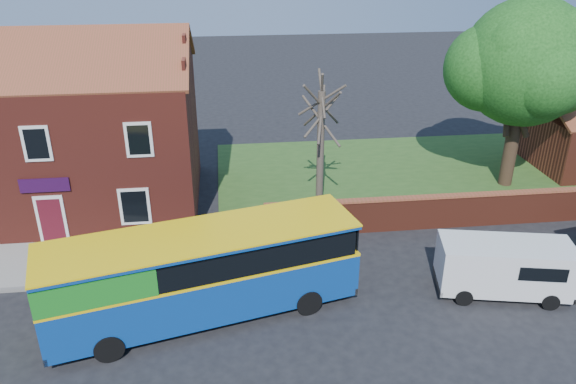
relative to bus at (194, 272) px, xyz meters
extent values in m
plane|color=black|center=(0.80, -1.69, -1.83)|extent=(120.00, 120.00, 0.00)
cube|color=gray|center=(-6.20, 4.06, -1.77)|extent=(18.00, 3.50, 0.12)
cube|color=slate|center=(-6.20, 2.31, -1.76)|extent=(18.00, 0.15, 0.14)
cube|color=#426B28|center=(13.80, 11.31, -1.81)|extent=(26.00, 12.00, 0.04)
cube|color=maroon|center=(-6.20, 9.81, 1.42)|extent=(12.00, 8.00, 6.50)
cube|color=brown|center=(-6.20, 7.81, 5.67)|extent=(12.30, 4.08, 2.16)
cube|color=brown|center=(-6.20, 11.81, 5.67)|extent=(12.30, 4.08, 2.16)
cube|color=black|center=(-6.20, 5.78, 2.77)|extent=(1.10, 0.06, 1.50)
cube|color=#4C0F19|center=(-6.20, 5.76, -0.73)|extent=(0.95, 0.04, 2.10)
cube|color=silver|center=(-6.20, 5.78, -0.68)|extent=(1.20, 0.06, 2.30)
cube|color=#290B30|center=(-6.20, 5.75, 0.97)|extent=(2.00, 0.06, 0.60)
cube|color=maroon|center=(13.80, 5.31, -1.08)|extent=(22.00, 0.30, 1.50)
cube|color=brown|center=(13.80, 5.31, -0.28)|extent=(22.00, 0.38, 0.10)
cube|color=#0D3C91|center=(0.33, 0.08, -0.62)|extent=(10.87, 5.10, 1.68)
cube|color=yellow|center=(0.33, 0.08, 0.22)|extent=(10.89, 5.12, 0.10)
cube|color=black|center=(0.33, 0.08, 0.72)|extent=(10.46, 5.01, 0.84)
cube|color=#1D8823|center=(-3.04, -0.76, 0.72)|extent=(4.12, 3.46, 0.89)
cube|color=#0D3C91|center=(0.33, 0.08, 1.28)|extent=(10.87, 5.10, 0.14)
cube|color=yellow|center=(0.33, 0.08, 1.36)|extent=(10.92, 5.14, 0.06)
cylinder|color=black|center=(-2.64, -1.93, -1.35)|extent=(0.99, 0.50, 0.95)
cylinder|color=black|center=(-3.24, 0.47, -1.35)|extent=(0.99, 0.50, 0.95)
cylinder|color=black|center=(3.91, -0.31, -1.35)|extent=(0.99, 0.50, 0.95)
cylinder|color=black|center=(3.31, 2.10, -1.35)|extent=(0.99, 0.50, 0.95)
cube|color=white|center=(11.22, 0.10, -0.65)|extent=(5.00, 2.82, 1.79)
cube|color=black|center=(13.29, -0.34, -0.37)|extent=(0.41, 1.58, 0.71)
cube|color=black|center=(13.48, -0.38, -1.45)|extent=(0.49, 1.87, 0.23)
cylinder|color=black|center=(9.56, -0.46, -1.52)|extent=(0.65, 0.34, 0.62)
cylinder|color=black|center=(9.92, 1.27, -1.52)|extent=(0.65, 0.34, 0.62)
cylinder|color=black|center=(12.51, -1.08, -1.52)|extent=(0.65, 0.34, 0.62)
cylinder|color=black|center=(12.87, 0.65, -1.52)|extent=(0.65, 0.34, 0.62)
cylinder|color=black|center=(16.01, 9.50, 0.16)|extent=(0.69, 0.69, 3.98)
sphere|color=#308128|center=(16.01, 9.50, 4.67)|extent=(6.24, 6.24, 6.24)
sphere|color=#308128|center=(17.83, 9.85, 4.15)|extent=(4.50, 4.50, 4.50)
sphere|color=#308128|center=(14.37, 10.02, 4.32)|extent=(4.33, 4.33, 4.33)
cylinder|color=#4C4238|center=(5.62, 7.57, 1.12)|extent=(0.34, 0.34, 5.91)
cylinder|color=#4C4238|center=(5.62, 7.57, 3.23)|extent=(0.35, 2.88, 2.32)
cylinder|color=#4C4238|center=(5.62, 7.57, 3.02)|extent=(1.50, 2.13, 2.12)
cylinder|color=#4C4238|center=(5.62, 7.57, 3.45)|extent=(2.42, 1.11, 2.35)
camera|label=1|loc=(1.29, -16.31, 10.46)|focal=35.00mm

